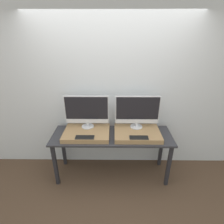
# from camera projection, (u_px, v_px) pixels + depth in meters

# --- Properties ---
(ground_plane) EXTENTS (12.00, 12.00, 0.00)m
(ground_plane) POSITION_uv_depth(u_px,v_px,m) (112.00, 187.00, 2.76)
(ground_plane) COLOR #4C3828
(wall_back) EXTENTS (8.00, 0.04, 2.60)m
(wall_back) POSITION_uv_depth(u_px,v_px,m) (112.00, 95.00, 2.81)
(wall_back) COLOR silver
(wall_back) RESTS_ON ground_plane
(workbench) EXTENTS (1.85, 0.58, 0.78)m
(workbench) POSITION_uv_depth(u_px,v_px,m) (112.00, 140.00, 2.73)
(workbench) COLOR #2D2D33
(workbench) RESTS_ON ground_plane
(wooden_riser_left) EXTENTS (0.69, 0.49, 0.07)m
(wooden_riser_left) POSITION_uv_depth(u_px,v_px,m) (87.00, 133.00, 2.68)
(wooden_riser_left) COLOR #99754C
(wooden_riser_left) RESTS_ON workbench
(monitor_left) EXTENTS (0.67, 0.19, 0.52)m
(monitor_left) POSITION_uv_depth(u_px,v_px,m) (87.00, 111.00, 2.67)
(monitor_left) COLOR silver
(monitor_left) RESTS_ON wooden_riser_left
(keyboard_left) EXTENTS (0.27, 0.10, 0.01)m
(keyboard_left) POSITION_uv_depth(u_px,v_px,m) (85.00, 137.00, 2.49)
(keyboard_left) COLOR #2D2D2D
(keyboard_left) RESTS_ON wooden_riser_left
(wooden_riser_right) EXTENTS (0.69, 0.49, 0.07)m
(wooden_riser_right) POSITION_uv_depth(u_px,v_px,m) (137.00, 133.00, 2.67)
(wooden_riser_right) COLOR #99754C
(wooden_riser_right) RESTS_ON workbench
(monitor_right) EXTENTS (0.67, 0.19, 0.52)m
(monitor_right) POSITION_uv_depth(u_px,v_px,m) (137.00, 111.00, 2.66)
(monitor_right) COLOR silver
(monitor_right) RESTS_ON wooden_riser_right
(keyboard_right) EXTENTS (0.27, 0.10, 0.01)m
(keyboard_right) POSITION_uv_depth(u_px,v_px,m) (139.00, 138.00, 2.49)
(keyboard_right) COLOR #2D2D2D
(keyboard_right) RESTS_ON wooden_riser_right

